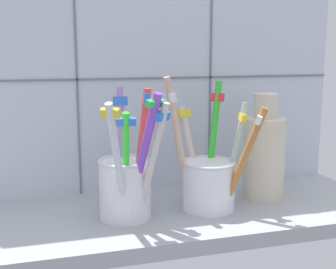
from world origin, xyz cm
name	(u,v)px	position (x,y,z in cm)	size (l,w,h in cm)	color
counter_slab	(166,217)	(0.00, 0.00, 1.00)	(64.00, 22.00, 2.00)	#9EA3A8
tile_wall_back	(145,60)	(0.00, 12.00, 22.50)	(64.00, 2.20, 45.00)	silver
toothbrush_cup_left	(127,181)	(-5.75, -1.39, 7.16)	(8.82, 12.60, 17.34)	white
toothbrush_cup_right	(208,177)	(5.98, -0.77, 6.52)	(12.61, 12.44, 18.70)	white
ceramic_vase	(264,154)	(15.67, 1.29, 8.87)	(6.11, 6.11, 15.88)	beige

